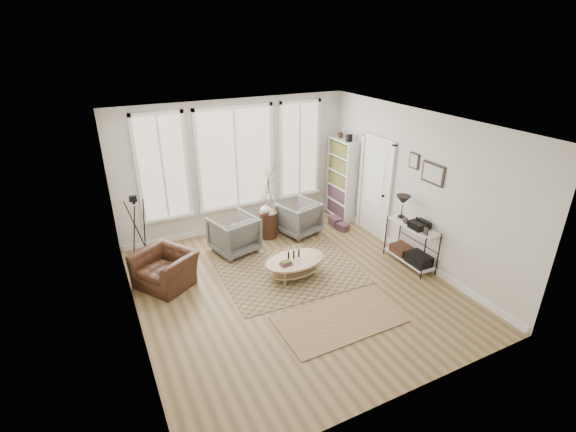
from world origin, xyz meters
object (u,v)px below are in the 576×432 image
low_shelf (411,240)px  accent_chair (165,269)px  coffee_table (295,263)px  armchair_right (299,218)px  side_table (268,203)px  armchair_left (234,234)px  bookcase (342,179)px

low_shelf → accent_chair: size_ratio=1.36×
coffee_table → armchair_right: armchair_right is taller
side_table → coffee_table: bearing=-98.1°
armchair_left → accent_chair: (-1.51, -0.60, -0.07)m
coffee_table → armchair_left: (-0.65, 1.42, 0.10)m
armchair_left → low_shelf: bearing=131.1°
coffee_table → accent_chair: bearing=159.2°
bookcase → coffee_table: 3.06m
accent_chair → armchair_left: bearing=78.9°
side_table → armchair_right: bearing=-11.0°
coffee_table → side_table: bearing=81.9°
coffee_table → armchair_left: 1.57m
armchair_right → accent_chair: (-3.08, -0.76, -0.06)m
armchair_left → armchair_right: bearing=171.8°
armchair_left → armchair_right: 1.58m
bookcase → side_table: 2.04m
accent_chair → coffee_table: bearing=36.3°
side_table → accent_chair: (-2.41, -0.89, -0.48)m
bookcase → low_shelf: bookcase is taller
side_table → accent_chair: 2.61m
coffee_table → side_table: side_table is taller
low_shelf → accent_chair: (-4.37, 1.39, -0.20)m
coffee_table → side_table: (0.25, 1.72, 0.51)m
bookcase → side_table: size_ratio=1.25×
coffee_table → low_shelf: bearing=-14.5°
bookcase → side_table: (-2.02, -0.23, -0.16)m
low_shelf → accent_chair: 4.59m
bookcase → accent_chair: 4.61m
bookcase → armchair_right: bearing=-164.8°
coffee_table → accent_chair: size_ratio=1.26×
bookcase → armchair_right: 1.51m
armchair_left → accent_chair: size_ratio=0.88×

